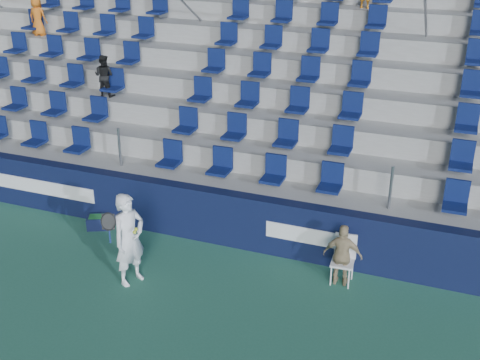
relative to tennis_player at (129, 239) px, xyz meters
name	(u,v)px	position (x,y,z in m)	size (l,w,h in m)	color
ground	(170,334)	(1.39, -1.17, -0.92)	(70.00, 70.00, 0.00)	#2C6851
sponsor_wall	(237,220)	(1.39, 1.98, -0.32)	(24.00, 0.32, 1.20)	#0E1536
grandstand	(305,87)	(1.40, 7.08, 1.21)	(24.00, 8.17, 6.63)	#9F9F9A
tennis_player	(129,239)	(0.00, 0.00, 0.00)	(0.73, 0.78, 1.84)	white
line_judge_chair	(344,255)	(3.76, 1.48, -0.38)	(0.45, 0.46, 0.96)	white
line_judge	(343,255)	(3.76, 1.33, -0.29)	(0.74, 0.31, 1.26)	tan
ball_bin	(99,221)	(-1.76, 1.58, -0.76)	(0.62, 0.53, 0.29)	#0F163A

